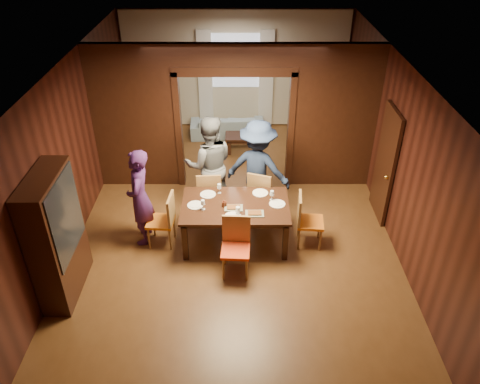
{
  "coord_description": "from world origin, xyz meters",
  "views": [
    {
      "loc": [
        0.1,
        -6.77,
        5.17
      ],
      "look_at": [
        0.1,
        -0.4,
        1.05
      ],
      "focal_mm": 35.0,
      "sensor_mm": 36.0,
      "label": 1
    }
  ],
  "objects_px": {
    "sofa": "(227,125)",
    "chair_far_l": "(209,193)",
    "chair_left": "(160,220)",
    "dining_table": "(235,223)",
    "person_grey": "(209,165)",
    "person_navy": "(258,168)",
    "chair_near": "(236,249)",
    "person_purple": "(140,198)",
    "coffee_table": "(243,143)",
    "chair_right": "(310,221)",
    "chair_far_r": "(262,192)",
    "hutch": "(56,237)"
  },
  "relations": [
    {
      "from": "sofa",
      "to": "chair_far_l",
      "type": "bearing_deg",
      "value": 82.78
    },
    {
      "from": "chair_left",
      "to": "dining_table",
      "type": "bearing_deg",
      "value": 96.75
    },
    {
      "from": "person_grey",
      "to": "dining_table",
      "type": "xyz_separation_m",
      "value": [
        0.48,
        -1.01,
        -0.57
      ]
    },
    {
      "from": "person_navy",
      "to": "chair_far_l",
      "type": "height_order",
      "value": "person_navy"
    },
    {
      "from": "sofa",
      "to": "chair_near",
      "type": "relative_size",
      "value": 1.87
    },
    {
      "from": "person_purple",
      "to": "coffee_table",
      "type": "xyz_separation_m",
      "value": [
        1.73,
        3.31,
        -0.67
      ]
    },
    {
      "from": "sofa",
      "to": "chair_near",
      "type": "height_order",
      "value": "chair_near"
    },
    {
      "from": "coffee_table",
      "to": "chair_right",
      "type": "distance_m",
      "value": 3.62
    },
    {
      "from": "chair_far_r",
      "to": "person_navy",
      "type": "bearing_deg",
      "value": -37.24
    },
    {
      "from": "person_navy",
      "to": "chair_far_l",
      "type": "relative_size",
      "value": 1.91
    },
    {
      "from": "person_grey",
      "to": "hutch",
      "type": "height_order",
      "value": "hutch"
    },
    {
      "from": "chair_near",
      "to": "hutch",
      "type": "height_order",
      "value": "hutch"
    },
    {
      "from": "chair_left",
      "to": "chair_far_l",
      "type": "height_order",
      "value": "same"
    },
    {
      "from": "chair_right",
      "to": "chair_near",
      "type": "xyz_separation_m",
      "value": [
        -1.26,
        -0.74,
        0.0
      ]
    },
    {
      "from": "person_navy",
      "to": "chair_near",
      "type": "height_order",
      "value": "person_navy"
    },
    {
      "from": "dining_table",
      "to": "chair_far_l",
      "type": "bearing_deg",
      "value": 121.38
    },
    {
      "from": "person_grey",
      "to": "hutch",
      "type": "distance_m",
      "value": 3.0
    },
    {
      "from": "chair_left",
      "to": "chair_far_l",
      "type": "bearing_deg",
      "value": 141.66
    },
    {
      "from": "person_navy",
      "to": "coffee_table",
      "type": "xyz_separation_m",
      "value": [
        -0.26,
        2.44,
        -0.73
      ]
    },
    {
      "from": "chair_far_l",
      "to": "chair_far_r",
      "type": "height_order",
      "value": "same"
    },
    {
      "from": "sofa",
      "to": "coffee_table",
      "type": "bearing_deg",
      "value": 111.35
    },
    {
      "from": "person_navy",
      "to": "person_purple",
      "type": "bearing_deg",
      "value": 43.34
    },
    {
      "from": "person_navy",
      "to": "sofa",
      "type": "relative_size",
      "value": 1.02
    },
    {
      "from": "hutch",
      "to": "dining_table",
      "type": "bearing_deg",
      "value": 24.39
    },
    {
      "from": "chair_near",
      "to": "dining_table",
      "type": "bearing_deg",
      "value": 93.87
    },
    {
      "from": "coffee_table",
      "to": "hutch",
      "type": "bearing_deg",
      "value": -120.83
    },
    {
      "from": "chair_left",
      "to": "coffee_table",
      "type": "bearing_deg",
      "value": 161.9
    },
    {
      "from": "person_purple",
      "to": "dining_table",
      "type": "height_order",
      "value": "person_purple"
    },
    {
      "from": "coffee_table",
      "to": "chair_near",
      "type": "distance_m",
      "value": 4.18
    },
    {
      "from": "coffee_table",
      "to": "chair_right",
      "type": "bearing_deg",
      "value": -71.87
    },
    {
      "from": "coffee_table",
      "to": "chair_far_r",
      "type": "height_order",
      "value": "chair_far_r"
    },
    {
      "from": "person_purple",
      "to": "dining_table",
      "type": "relative_size",
      "value": 0.96
    },
    {
      "from": "hutch",
      "to": "chair_near",
      "type": "bearing_deg",
      "value": 7.77
    },
    {
      "from": "chair_right",
      "to": "coffee_table",
      "type": "bearing_deg",
      "value": 23.32
    },
    {
      "from": "chair_far_l",
      "to": "person_navy",
      "type": "bearing_deg",
      "value": -174.83
    },
    {
      "from": "dining_table",
      "to": "sofa",
      "type": "bearing_deg",
      "value": 93.15
    },
    {
      "from": "chair_right",
      "to": "chair_far_l",
      "type": "distance_m",
      "value": 1.96
    },
    {
      "from": "person_grey",
      "to": "chair_left",
      "type": "relative_size",
      "value": 1.95
    },
    {
      "from": "person_purple",
      "to": "chair_near",
      "type": "height_order",
      "value": "person_purple"
    },
    {
      "from": "person_grey",
      "to": "chair_near",
      "type": "relative_size",
      "value": 1.95
    },
    {
      "from": "person_grey",
      "to": "dining_table",
      "type": "distance_m",
      "value": 1.26
    },
    {
      "from": "sofa",
      "to": "chair_right",
      "type": "xyz_separation_m",
      "value": [
        1.5,
        -4.26,
        0.22
      ]
    },
    {
      "from": "dining_table",
      "to": "hutch",
      "type": "bearing_deg",
      "value": -155.61
    },
    {
      "from": "person_navy",
      "to": "chair_far_r",
      "type": "relative_size",
      "value": 1.91
    },
    {
      "from": "chair_far_l",
      "to": "dining_table",
      "type": "bearing_deg",
      "value": 118.14
    },
    {
      "from": "chair_left",
      "to": "chair_right",
      "type": "bearing_deg",
      "value": 93.92
    },
    {
      "from": "sofa",
      "to": "chair_far_l",
      "type": "distance_m",
      "value": 3.41
    },
    {
      "from": "chair_near",
      "to": "chair_far_l",
      "type": "bearing_deg",
      "value": 110.35
    },
    {
      "from": "chair_far_r",
      "to": "chair_left",
      "type": "bearing_deg",
      "value": 45.26
    },
    {
      "from": "person_grey",
      "to": "dining_table",
      "type": "height_order",
      "value": "person_grey"
    }
  ]
}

